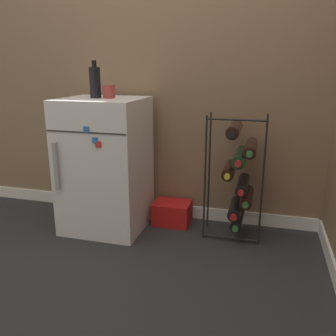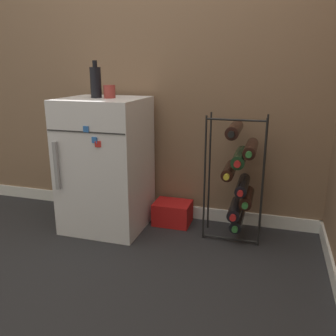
# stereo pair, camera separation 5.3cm
# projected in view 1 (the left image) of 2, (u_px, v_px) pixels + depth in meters

# --- Properties ---
(ground_plane) EXTENTS (14.00, 14.00, 0.00)m
(ground_plane) POSITION_uv_depth(u_px,v_px,m) (169.00, 254.00, 2.10)
(ground_plane) COLOR #28282B
(wall_back) EXTENTS (6.80, 0.07, 2.50)m
(wall_back) POSITION_uv_depth(u_px,v_px,m) (193.00, 39.00, 2.30)
(wall_back) COLOR #84664C
(wall_back) RESTS_ON ground_plane
(mini_fridge) EXTENTS (0.52, 0.52, 0.88)m
(mini_fridge) POSITION_uv_depth(u_px,v_px,m) (105.00, 165.00, 2.36)
(mini_fridge) COLOR white
(mini_fridge) RESTS_ON ground_plane
(wine_rack) EXTENTS (0.36, 0.33, 0.79)m
(wine_rack) POSITION_uv_depth(u_px,v_px,m) (239.00, 176.00, 2.21)
(wine_rack) COLOR black
(wine_rack) RESTS_ON ground_plane
(soda_box) EXTENTS (0.25, 0.19, 0.16)m
(soda_box) POSITION_uv_depth(u_px,v_px,m) (172.00, 213.00, 2.49)
(soda_box) COLOR red
(soda_box) RESTS_ON ground_plane
(fridge_top_cup) EXTENTS (0.07, 0.07, 0.08)m
(fridge_top_cup) POSITION_uv_depth(u_px,v_px,m) (109.00, 92.00, 2.23)
(fridge_top_cup) COLOR maroon
(fridge_top_cup) RESTS_ON mini_fridge
(fridge_top_bottle) EXTENTS (0.07, 0.07, 0.23)m
(fridge_top_bottle) POSITION_uv_depth(u_px,v_px,m) (95.00, 82.00, 2.23)
(fridge_top_bottle) COLOR black
(fridge_top_bottle) RESTS_ON mini_fridge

